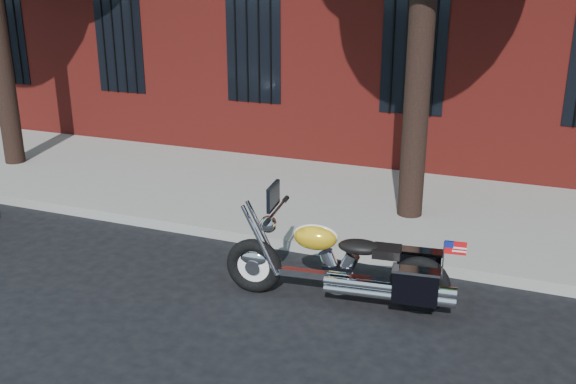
% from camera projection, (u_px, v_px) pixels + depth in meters
% --- Properties ---
extents(ground, '(120.00, 120.00, 0.00)m').
position_uv_depth(ground, '(311.00, 306.00, 7.16)').
color(ground, black).
rests_on(ground, ground).
extents(curb, '(40.00, 0.16, 0.15)m').
position_uv_depth(curb, '(347.00, 253.00, 8.35)').
color(curb, gray).
rests_on(curb, ground).
extents(sidewalk, '(40.00, 3.60, 0.15)m').
position_uv_depth(sidewalk, '(382.00, 207.00, 10.00)').
color(sidewalk, gray).
rests_on(sidewalk, ground).
extents(motorcycle, '(2.68, 0.93, 1.34)m').
position_uv_depth(motorcycle, '(346.00, 267.00, 7.07)').
color(motorcycle, black).
rests_on(motorcycle, ground).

